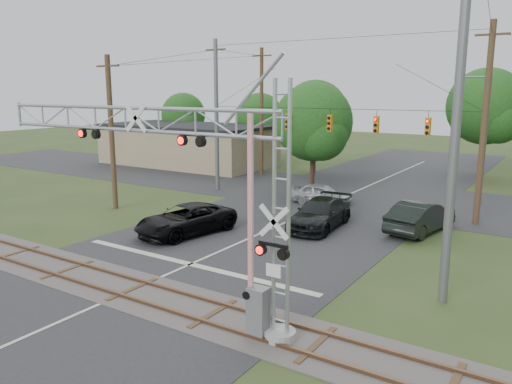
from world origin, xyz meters
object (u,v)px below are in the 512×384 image
Objects in this scene: pickup_black at (186,220)px; traffic_signal_span at (343,121)px; commercial_building at (188,144)px; streetlight at (483,133)px; crossing_gantry at (179,171)px; car_dark at (320,214)px; sedan_silver at (321,194)px.

traffic_signal_span is at bearing 79.19° from pickup_black.
commercial_building is at bearing 141.45° from pickup_black.
traffic_signal_span reaches higher than streetlight.
streetlight is (5.70, 23.69, -0.15)m from crossing_gantry.
car_dark is at bearing -120.53° from streetlight.
streetlight reaches higher than pickup_black.
traffic_signal_span reaches higher than commercial_building.
traffic_signal_span is 3.42× the size of car_dark.
crossing_gantry is 13.37m from car_dark.
pickup_black reaches higher than sedan_silver.
crossing_gantry is 3.23× the size of sedan_silver.
car_dark is 1.35× the size of sedan_silver.
sedan_silver is (-3.39, 18.24, -4.35)m from crossing_gantry.
commercial_building is (-22.74, 15.08, 1.30)m from car_dark.
traffic_signal_span is at bearing -23.77° from commercial_building.
streetlight reaches higher than sedan_silver.
sedan_silver is (-2.58, 5.59, -0.11)m from car_dark.
crossing_gantry is 2.39× the size of car_dark.
crossing_gantry is 19.06m from sedan_silver.
car_dark is at bearing -77.90° from traffic_signal_span.
pickup_black is 1.02× the size of car_dark.
commercial_building is 2.07× the size of streetlight.
streetlight is (6.51, 11.04, 4.09)m from car_dark.
commercial_building is (-23.54, 27.74, -2.94)m from crossing_gantry.
pickup_black is 11.11m from sedan_silver.
traffic_signal_span is 7.63m from car_dark.
car_dark is 27.31m from commercial_building.
commercial_building reaches higher than sedan_silver.
commercial_building is 29.66m from streetlight.
crossing_gantry is at bearing -103.54° from streetlight.
crossing_gantry is 10.76m from pickup_black.
crossing_gantry is at bearing -49.91° from commercial_building.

